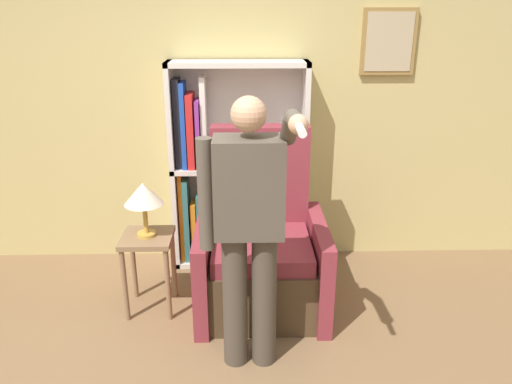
{
  "coord_description": "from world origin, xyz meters",
  "views": [
    {
      "loc": [
        0.22,
        -2.06,
        2.12
      ],
      "look_at": [
        0.29,
        0.84,
        1.03
      ],
      "focal_mm": 35.0,
      "sensor_mm": 36.0,
      "label": 1
    }
  ],
  "objects_px": {
    "armchair": "(261,254)",
    "table_lamp": "(143,196)",
    "side_table": "(148,252)",
    "bookcase": "(222,170)",
    "person_standing": "(249,224)"
  },
  "relations": [
    {
      "from": "bookcase",
      "to": "person_standing",
      "type": "distance_m",
      "value": 1.37
    },
    {
      "from": "bookcase",
      "to": "side_table",
      "type": "xyz_separation_m",
      "value": [
        -0.51,
        -0.73,
        -0.37
      ]
    },
    {
      "from": "side_table",
      "to": "armchair",
      "type": "bearing_deg",
      "value": 5.29
    },
    {
      "from": "bookcase",
      "to": "table_lamp",
      "type": "xyz_separation_m",
      "value": [
        -0.51,
        -0.73,
        0.06
      ]
    },
    {
      "from": "armchair",
      "to": "table_lamp",
      "type": "bearing_deg",
      "value": -174.71
    },
    {
      "from": "bookcase",
      "to": "person_standing",
      "type": "bearing_deg",
      "value": -81.25
    },
    {
      "from": "bookcase",
      "to": "table_lamp",
      "type": "height_order",
      "value": "bookcase"
    },
    {
      "from": "bookcase",
      "to": "armchair",
      "type": "xyz_separation_m",
      "value": [
        0.3,
        -0.65,
        -0.44
      ]
    },
    {
      "from": "side_table",
      "to": "table_lamp",
      "type": "relative_size",
      "value": 1.49
    },
    {
      "from": "armchair",
      "to": "table_lamp",
      "type": "relative_size",
      "value": 3.28
    },
    {
      "from": "bookcase",
      "to": "person_standing",
      "type": "relative_size",
      "value": 1.02
    },
    {
      "from": "person_standing",
      "to": "side_table",
      "type": "relative_size",
      "value": 2.85
    },
    {
      "from": "bookcase",
      "to": "armchair",
      "type": "relative_size",
      "value": 1.32
    },
    {
      "from": "person_standing",
      "to": "side_table",
      "type": "height_order",
      "value": "person_standing"
    },
    {
      "from": "armchair",
      "to": "side_table",
      "type": "xyz_separation_m",
      "value": [
        -0.81,
        -0.08,
        0.06
      ]
    }
  ]
}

